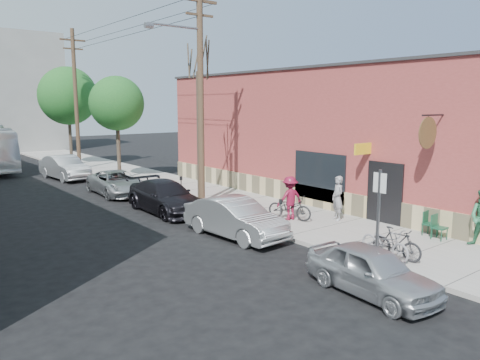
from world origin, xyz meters
TOP-DOWN VIEW (x-y plane):
  - ground at (0.00, 0.00)m, footprint 120.00×120.00m
  - sidewalk at (4.25, 11.00)m, footprint 4.50×58.00m
  - cafe_building at (8.99, 4.99)m, footprint 6.60×20.20m
  - sign_post at (2.35, -3.61)m, footprint 0.07×0.45m
  - parking_meter_near at (2.25, 0.56)m, footprint 0.14×0.14m
  - parking_meter_far at (2.25, 7.65)m, footprint 0.14×0.14m
  - utility_pole_near at (2.39, 6.12)m, footprint 3.57×0.28m
  - utility_pole_far at (2.45, 22.38)m, footprint 1.80×0.28m
  - tree_bare at (2.80, 6.81)m, footprint 0.24×0.24m
  - tree_leafy_mid at (2.80, 16.11)m, footprint 3.39×3.39m
  - tree_leafy_far at (2.80, 25.09)m, footprint 4.45×4.45m
  - patio_chair_a at (6.15, -3.19)m, footprint 0.57×0.57m
  - patio_chair_b at (5.93, -3.66)m, footprint 0.53×0.53m
  - patron_grey at (5.34, 0.45)m, footprint 0.67×0.79m
  - cyclist at (3.85, 1.71)m, footprint 1.26×0.86m
  - cyclist_bike at (3.85, 1.71)m, footprint 1.29×2.04m
  - parked_bike_a at (2.92, -3.92)m, footprint 0.61×1.67m
  - parked_bike_b at (2.75, -3.62)m, footprint 0.82×1.87m
  - car_0 at (0.34, -4.89)m, footprint 1.82×3.87m
  - car_1 at (0.80, 1.47)m, footprint 1.83×4.49m
  - car_2 at (0.80, 6.63)m, footprint 2.10×4.95m
  - car_3 at (0.80, 11.92)m, footprint 2.43×4.79m
  - car_4 at (0.32, 19.04)m, footprint 2.09×4.83m

SIDE VIEW (x-z plane):
  - ground at x=0.00m, z-range 0.00..0.00m
  - sidewalk at x=4.25m, z-range 0.00..0.15m
  - patio_chair_a at x=6.15m, z-range 0.15..1.03m
  - patio_chair_b at x=5.93m, z-range 0.15..1.03m
  - parked_bike_b at x=2.75m, z-range 0.15..1.10m
  - car_0 at x=0.34m, z-range 0.00..1.28m
  - parked_bike_a at x=2.92m, z-range 0.15..1.13m
  - car_3 at x=0.80m, z-range 0.00..1.30m
  - cyclist_bike at x=3.85m, z-range 0.15..1.16m
  - car_2 at x=0.80m, z-range 0.00..1.43m
  - car_1 at x=0.80m, z-range 0.00..1.45m
  - car_4 at x=0.32m, z-range 0.00..1.55m
  - parking_meter_near at x=2.25m, z-range 0.36..1.60m
  - parking_meter_far at x=2.25m, z-range 0.36..1.60m
  - cyclist at x=3.85m, z-range 0.15..1.95m
  - patron_grey at x=5.34m, z-range 0.15..1.98m
  - sign_post at x=2.35m, z-range 0.43..3.23m
  - tree_bare at x=2.80m, z-range 0.15..6.37m
  - cafe_building at x=8.99m, z-range 0.00..6.61m
  - tree_leafy_mid at x=2.80m, z-range 1.67..8.13m
  - utility_pole_far at x=2.45m, z-range 0.34..10.34m
  - utility_pole_near at x=2.39m, z-range 0.41..10.41m
  - tree_leafy_far at x=2.80m, z-range 1.70..9.28m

